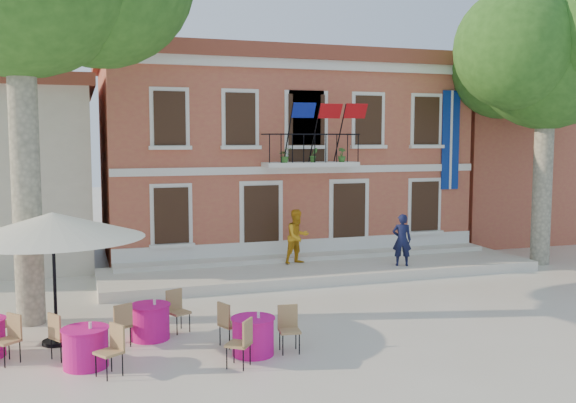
# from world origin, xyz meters

# --- Properties ---
(ground) EXTENTS (90.00, 90.00, 0.00)m
(ground) POSITION_xyz_m (0.00, 0.00, 0.00)
(ground) COLOR beige
(ground) RESTS_ON ground
(main_building) EXTENTS (13.50, 9.59, 7.50)m
(main_building) POSITION_xyz_m (2.00, 9.99, 3.78)
(main_building) COLOR #B36340
(main_building) RESTS_ON ground
(neighbor_east) EXTENTS (9.40, 9.40, 6.40)m
(neighbor_east) POSITION_xyz_m (14.00, 11.00, 3.22)
(neighbor_east) COLOR #B36340
(neighbor_east) RESTS_ON ground
(terrace) EXTENTS (14.00, 3.40, 0.30)m
(terrace) POSITION_xyz_m (2.00, 4.40, 0.15)
(terrace) COLOR silver
(terrace) RESTS_ON ground
(plane_tree_east) EXTENTS (4.84, 4.84, 9.50)m
(plane_tree_east) POSITION_xyz_m (9.86, 3.67, 6.99)
(plane_tree_east) COLOR #A59E84
(plane_tree_east) RESTS_ON ground
(patio_umbrella) EXTENTS (3.80, 3.80, 2.83)m
(patio_umbrella) POSITION_xyz_m (-5.95, -0.42, 2.54)
(patio_umbrella) COLOR black
(patio_umbrella) RESTS_ON ground
(pedestrian_navy) EXTENTS (0.71, 0.60, 1.67)m
(pedestrian_navy) POSITION_xyz_m (4.37, 3.51, 1.13)
(pedestrian_navy) COLOR #0F1334
(pedestrian_navy) RESTS_ON terrace
(pedestrian_orange) EXTENTS (1.02, 0.90, 1.77)m
(pedestrian_orange) POSITION_xyz_m (1.31, 4.89, 1.19)
(pedestrian_orange) COLOR orange
(pedestrian_orange) RESTS_ON terrace
(cafe_table_1) EXTENTS (1.39, 1.84, 0.95)m
(cafe_table_1) POSITION_xyz_m (-5.37, -2.08, 0.42)
(cafe_table_1) COLOR #C8127C
(cafe_table_1) RESTS_ON ground
(cafe_table_3) EXTENTS (1.91, 1.20, 0.95)m
(cafe_table_3) POSITION_xyz_m (-4.01, -0.71, 0.42)
(cafe_table_3) COLOR #C8127C
(cafe_table_3) RESTS_ON ground
(cafe_table_4) EXTENTS (1.72, 1.86, 0.95)m
(cafe_table_4) POSITION_xyz_m (-2.14, -2.39, 0.43)
(cafe_table_4) COLOR #C8127C
(cafe_table_4) RESTS_ON ground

